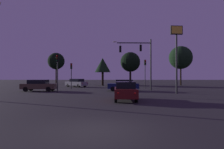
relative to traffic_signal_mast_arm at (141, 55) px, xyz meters
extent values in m
plane|color=#262326|center=(-4.37, 4.38, -4.91)|extent=(168.00, 168.00, 0.00)
cylinder|color=#232326|center=(1.45, 0.05, -1.31)|extent=(0.20, 0.20, 7.19)
cylinder|color=#232326|center=(-0.94, -0.05, 1.77)|extent=(4.79, 0.34, 0.14)
ellipsoid|color=#F4EACC|center=(-3.64, -0.16, 1.92)|extent=(0.56, 0.28, 0.16)
cylinder|color=#232326|center=(0.01, -0.01, 1.63)|extent=(0.05, 0.05, 0.27)
cube|color=black|center=(0.01, -0.01, 1.05)|extent=(0.31, 0.25, 0.90)
sphere|color=red|center=(0.01, 0.13, 1.33)|extent=(0.18, 0.18, 0.18)
sphere|color=#56380C|center=(0.01, 0.13, 1.05)|extent=(0.18, 0.18, 0.18)
sphere|color=#0C4219|center=(0.01, 0.13, 0.77)|extent=(0.18, 0.18, 0.18)
cylinder|color=#232326|center=(-2.86, -0.13, 1.55)|extent=(0.05, 0.05, 0.43)
cube|color=black|center=(-2.86, -0.13, 0.89)|extent=(0.31, 0.25, 0.90)
sphere|color=red|center=(-2.86, 0.01, 1.17)|extent=(0.18, 0.18, 0.18)
sphere|color=#56380C|center=(-2.86, 0.01, 0.89)|extent=(0.18, 0.18, 0.18)
sphere|color=#0C4219|center=(-2.86, 0.01, 0.61)|extent=(0.18, 0.18, 0.18)
cylinder|color=#232326|center=(-10.50, 3.08, -3.34)|extent=(0.12, 0.12, 3.13)
cube|color=black|center=(-10.50, 3.08, -1.32)|extent=(0.35, 0.30, 0.90)
sphere|color=red|center=(-10.47, 2.95, -1.04)|extent=(0.18, 0.18, 0.18)
sphere|color=#56380C|center=(-10.47, 2.95, -1.32)|extent=(0.18, 0.18, 0.18)
sphere|color=#0C4219|center=(-10.47, 2.95, -1.60)|extent=(0.18, 0.18, 0.18)
cylinder|color=#232326|center=(1.40, 4.85, -2.99)|extent=(0.12, 0.12, 3.83)
cube|color=black|center=(1.40, 4.85, -0.63)|extent=(0.35, 0.30, 0.90)
sphere|color=red|center=(1.43, 4.71, -0.35)|extent=(0.18, 0.18, 0.18)
sphere|color=#56380C|center=(1.43, 4.71, -0.63)|extent=(0.18, 0.18, 0.18)
sphere|color=#0C4219|center=(1.43, 4.71, -0.91)|extent=(0.18, 0.18, 0.18)
cylinder|color=#232326|center=(-10.51, -4.09, -3.07)|extent=(0.12, 0.12, 3.68)
cube|color=black|center=(-10.51, -4.09, -0.78)|extent=(0.35, 0.31, 0.90)
sphere|color=red|center=(-10.55, -4.22, -0.50)|extent=(0.18, 0.18, 0.18)
sphere|color=#56380C|center=(-10.55, -4.22, -0.78)|extent=(0.18, 0.18, 0.18)
sphere|color=#0C4219|center=(-10.55, -4.22, -1.06)|extent=(0.18, 0.18, 0.18)
cube|color=#4C0F0F|center=(-2.79, -11.37, -4.25)|extent=(1.72, 4.07, 0.68)
cube|color=black|center=(-2.79, -11.52, -3.65)|extent=(1.48, 2.20, 0.52)
cylinder|color=black|center=(-3.54, -10.03, -4.59)|extent=(0.20, 0.64, 0.64)
cylinder|color=black|center=(-2.03, -10.03, -4.59)|extent=(0.20, 0.64, 0.64)
cylinder|color=black|center=(-3.54, -12.71, -4.59)|extent=(0.20, 0.64, 0.64)
cylinder|color=black|center=(-2.04, -12.71, -4.59)|extent=(0.20, 0.64, 0.64)
sphere|color=red|center=(-3.39, -13.41, -4.15)|extent=(0.14, 0.14, 0.14)
sphere|color=red|center=(-2.19, -13.41, -4.15)|extent=(0.14, 0.14, 0.14)
cube|color=#0F1947|center=(-2.55, -1.13, -4.25)|extent=(4.22, 1.98, 0.68)
cube|color=black|center=(-2.40, -1.13, -3.65)|extent=(2.30, 1.65, 0.52)
cylinder|color=black|center=(-3.88, -2.00, -4.59)|extent=(0.65, 0.23, 0.64)
cylinder|color=black|center=(-3.95, -0.39, -4.59)|extent=(0.65, 0.23, 0.64)
cylinder|color=black|center=(-1.14, -1.88, -4.59)|extent=(0.65, 0.23, 0.64)
cylinder|color=black|center=(-1.21, -0.27, -4.59)|extent=(0.65, 0.23, 0.64)
sphere|color=red|center=(-0.44, -1.67, -4.15)|extent=(0.14, 0.14, 0.14)
sphere|color=red|center=(-0.49, -0.41, -4.15)|extent=(0.14, 0.14, 0.14)
cube|color=#473828|center=(-13.58, -1.85, -4.25)|extent=(4.45, 1.97, 0.68)
cube|color=black|center=(-13.73, -1.85, -3.65)|extent=(2.42, 1.66, 0.52)
cylinder|color=black|center=(-12.14, -0.98, -4.59)|extent=(0.64, 0.22, 0.64)
cylinder|color=black|center=(-12.10, -2.64, -4.59)|extent=(0.64, 0.22, 0.64)
cylinder|color=black|center=(-15.05, -1.05, -4.59)|extent=(0.64, 0.22, 0.64)
cylinder|color=black|center=(-15.01, -2.71, -4.59)|extent=(0.64, 0.22, 0.64)
sphere|color=red|center=(-15.81, -1.25, -4.15)|extent=(0.14, 0.14, 0.14)
sphere|color=red|center=(-15.78, -2.55, -4.15)|extent=(0.14, 0.14, 0.14)
cube|color=gray|center=(-10.74, 8.23, -4.25)|extent=(4.54, 4.01, 0.68)
cube|color=black|center=(-10.62, 8.14, -3.65)|extent=(2.78, 2.61, 0.52)
cylinder|color=black|center=(-12.36, 8.48, -4.59)|extent=(0.63, 0.54, 0.64)
cylinder|color=black|center=(-11.44, 9.71, -4.59)|extent=(0.63, 0.54, 0.64)
cylinder|color=black|center=(-10.05, 6.75, -4.59)|extent=(0.63, 0.54, 0.64)
cylinder|color=black|center=(-9.13, 7.98, -4.59)|extent=(0.63, 0.54, 0.64)
sphere|color=red|center=(-9.35, 6.43, -4.15)|extent=(0.14, 0.14, 0.14)
sphere|color=red|center=(-8.62, 7.40, -4.15)|extent=(0.14, 0.14, 0.14)
cylinder|color=#232326|center=(3.45, -4.96, -1.53)|extent=(0.20, 0.20, 6.76)
cube|color=black|center=(3.45, -4.96, 2.35)|extent=(1.42, 0.38, 1.00)
cube|color=yellow|center=(3.46, -5.10, 2.35)|extent=(1.23, 0.14, 0.84)
cylinder|color=black|center=(-6.26, 14.21, -3.46)|extent=(0.48, 0.48, 2.89)
cone|color=black|center=(-6.26, 14.21, -0.48)|extent=(3.42, 3.42, 3.06)
cylinder|color=black|center=(11.12, 15.99, -2.71)|extent=(0.33, 0.33, 4.39)
sphere|color=black|center=(11.12, 15.99, 1.28)|extent=(5.14, 5.14, 5.14)
cylinder|color=black|center=(-0.34, 13.57, -3.12)|extent=(0.41, 0.41, 3.57)
sphere|color=black|center=(-0.34, 13.57, 0.13)|extent=(4.19, 4.19, 4.19)
cylinder|color=black|center=(-18.95, 22.59, -2.67)|extent=(0.33, 0.33, 4.46)
sphere|color=black|center=(-18.95, 22.59, 1.07)|extent=(4.33, 4.33, 4.33)
camera|label=1|loc=(-3.62, -26.86, -2.98)|focal=30.60mm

